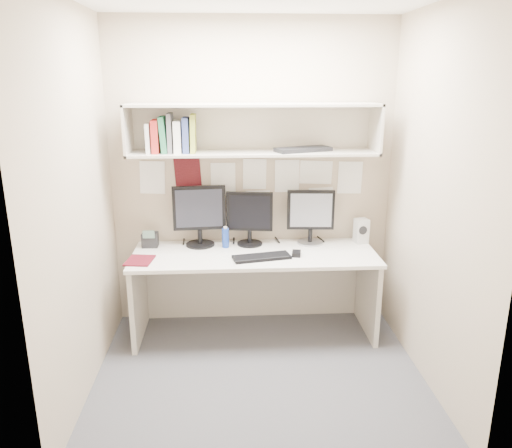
{
  "coord_description": "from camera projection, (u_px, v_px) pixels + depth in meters",
  "views": [
    {
      "loc": [
        -0.21,
        -3.22,
        2.11
      ],
      "look_at": [
        -0.0,
        0.35,
        1.06
      ],
      "focal_mm": 35.0,
      "sensor_mm": 36.0,
      "label": 1
    }
  ],
  "objects": [
    {
      "name": "overhead_hutch",
      "position": [
        253.0,
        128.0,
        4.03
      ],
      "size": [
        2.0,
        0.38,
        0.4
      ],
      "color": "beige",
      "rests_on": "wall_back"
    },
    {
      "name": "wall_back",
      "position": [
        252.0,
        176.0,
        4.28
      ],
      "size": [
        2.4,
        0.02,
        2.6
      ],
      "primitive_type": "cube",
      "color": "tan",
      "rests_on": "ground"
    },
    {
      "name": "wall_right",
      "position": [
        436.0,
        202.0,
        3.39
      ],
      "size": [
        0.02,
        2.0,
        2.6
      ],
      "primitive_type": "cube",
      "color": "tan",
      "rests_on": "ground"
    },
    {
      "name": "desk_phone",
      "position": [
        150.0,
        240.0,
        4.24
      ],
      "size": [
        0.13,
        0.12,
        0.16
      ],
      "rotation": [
        0.0,
        0.0,
        -0.02
      ],
      "color": "black",
      "rests_on": "desk"
    },
    {
      "name": "monitor_center",
      "position": [
        250.0,
        216.0,
        4.24
      ],
      "size": [
        0.4,
        0.22,
        0.46
      ],
      "rotation": [
        0.0,
        0.0,
        -0.14
      ],
      "color": "black",
      "rests_on": "desk"
    },
    {
      "name": "blue_bottle",
      "position": [
        225.0,
        238.0,
        4.21
      ],
      "size": [
        0.06,
        0.06,
        0.18
      ],
      "color": "#163598",
      "rests_on": "desk"
    },
    {
      "name": "wall_left",
      "position": [
        77.0,
        207.0,
        3.26
      ],
      "size": [
        0.02,
        2.0,
        2.6
      ],
      "primitive_type": "cube",
      "color": "tan",
      "rests_on": "ground"
    },
    {
      "name": "wall_front",
      "position": [
        273.0,
        256.0,
        2.37
      ],
      "size": [
        2.4,
        0.02,
        2.6
      ],
      "primitive_type": "cube",
      "color": "tan",
      "rests_on": "ground"
    },
    {
      "name": "floor",
      "position": [
        259.0,
        375.0,
        3.69
      ],
      "size": [
        2.4,
        2.0,
        0.01
      ],
      "primitive_type": "cube",
      "color": "#47474C",
      "rests_on": "ground"
    },
    {
      "name": "pinned_papers",
      "position": [
        252.0,
        182.0,
        4.29
      ],
      "size": [
        1.92,
        0.01,
        0.48
      ],
      "primitive_type": null,
      "color": "white",
      "rests_on": "wall_back"
    },
    {
      "name": "book_stack",
      "position": [
        172.0,
        135.0,
        3.94
      ],
      "size": [
        0.38,
        0.19,
        0.31
      ],
      "color": "silver",
      "rests_on": "overhead_hutch"
    },
    {
      "name": "monitor_left",
      "position": [
        199.0,
        214.0,
        4.21
      ],
      "size": [
        0.45,
        0.24,
        0.52
      ],
      "rotation": [
        0.0,
        0.0,
        0.08
      ],
      "color": "black",
      "rests_on": "desk"
    },
    {
      "name": "speaker",
      "position": [
        361.0,
        231.0,
        4.33
      ],
      "size": [
        0.12,
        0.13,
        0.21
      ],
      "rotation": [
        0.0,
        0.0,
        0.18
      ],
      "color": "beige",
      "rests_on": "desk"
    },
    {
      "name": "keyboard",
      "position": [
        262.0,
        257.0,
        3.97
      ],
      "size": [
        0.48,
        0.25,
        0.02
      ],
      "primitive_type": "cube",
      "rotation": [
        0.0,
        0.0,
        0.21
      ],
      "color": "black",
      "rests_on": "desk"
    },
    {
      "name": "mouse",
      "position": [
        296.0,
        254.0,
        4.03
      ],
      "size": [
        0.09,
        0.12,
        0.03
      ],
      "primitive_type": "cube",
      "rotation": [
        0.0,
        0.0,
        -0.18
      ],
      "color": "black",
      "rests_on": "desk"
    },
    {
      "name": "hutch_tray",
      "position": [
        303.0,
        149.0,
        4.04
      ],
      "size": [
        0.49,
        0.32,
        0.03
      ],
      "primitive_type": "cube",
      "rotation": [
        0.0,
        0.0,
        0.36
      ],
      "color": "black",
      "rests_on": "overhead_hutch"
    },
    {
      "name": "monitor_right",
      "position": [
        311.0,
        215.0,
        4.27
      ],
      "size": [
        0.4,
        0.22,
        0.47
      ],
      "rotation": [
        0.0,
        0.0,
        -0.07
      ],
      "color": "#A5A5AA",
      "rests_on": "desk"
    },
    {
      "name": "desk",
      "position": [
        255.0,
        293.0,
        4.21
      ],
      "size": [
        2.0,
        0.7,
        0.73
      ],
      "color": "silver",
      "rests_on": "floor"
    },
    {
      "name": "maroon_notebook",
      "position": [
        140.0,
        260.0,
        3.91
      ],
      "size": [
        0.23,
        0.26,
        0.01
      ],
      "primitive_type": "cube",
      "rotation": [
        0.0,
        0.0,
        -0.13
      ],
      "color": "#540E19",
      "rests_on": "desk"
    }
  ]
}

